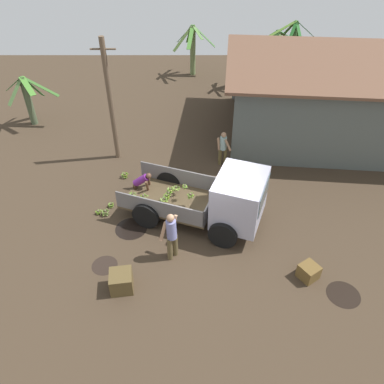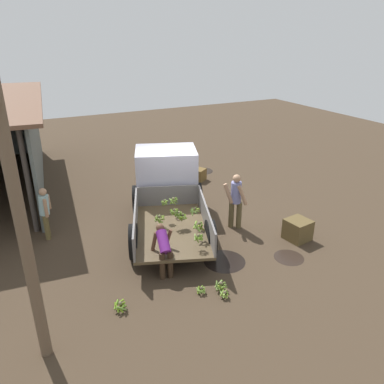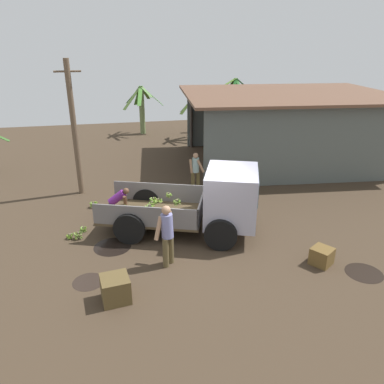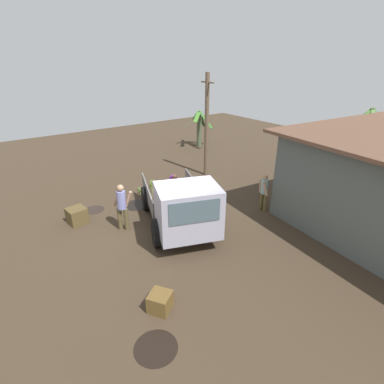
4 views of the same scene
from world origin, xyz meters
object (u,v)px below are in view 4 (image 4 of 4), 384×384
at_px(cargo_truck, 184,208).
at_px(banana_bunch_on_ground_3, 151,190).
at_px(person_bystander_near_shed, 264,191).
at_px(banana_bunch_on_ground_0, 141,190).
at_px(banana_bunch_on_ground_1, 140,189).
at_px(person_foreground_visitor, 122,205).
at_px(wooden_crate_1, 160,302).
at_px(person_worker_loading, 172,182).
at_px(wooden_crate_0, 77,216).
at_px(banana_bunch_on_ground_2, 187,182).
at_px(utility_pole, 207,126).

bearing_deg(cargo_truck, banana_bunch_on_ground_3, -172.51).
distance_m(cargo_truck, person_bystander_near_shed, 3.73).
bearing_deg(banana_bunch_on_ground_0, banana_bunch_on_ground_1, 167.85).
distance_m(person_foreground_visitor, wooden_crate_1, 4.25).
bearing_deg(banana_bunch_on_ground_1, person_worker_loading, 29.56).
xyz_separation_m(banana_bunch_on_ground_0, wooden_crate_0, (1.07, -3.20, 0.17)).
relative_size(banana_bunch_on_ground_0, wooden_crate_0, 0.48).
height_order(banana_bunch_on_ground_2, wooden_crate_1, wooden_crate_1).
height_order(utility_pole, banana_bunch_on_ground_0, utility_pole).
bearing_deg(cargo_truck, person_bystander_near_shed, 107.01).
xyz_separation_m(banana_bunch_on_ground_1, wooden_crate_1, (6.85, -2.86, 0.13)).
height_order(banana_bunch_on_ground_3, wooden_crate_0, wooden_crate_0).
xyz_separation_m(utility_pole, banana_bunch_on_ground_0, (0.14, -3.87, -2.45)).
bearing_deg(banana_bunch_on_ground_1, banana_bunch_on_ground_2, 74.11).
bearing_deg(person_foreground_visitor, person_worker_loading, -23.78).
xyz_separation_m(person_foreground_visitor, wooden_crate_0, (-1.41, -1.25, -0.66)).
height_order(banana_bunch_on_ground_1, banana_bunch_on_ground_2, banana_bunch_on_ground_2).
bearing_deg(banana_bunch_on_ground_2, person_bystander_near_shed, 13.56).
distance_m(cargo_truck, banana_bunch_on_ground_2, 4.81).
height_order(utility_pole, wooden_crate_1, utility_pole).
height_order(person_worker_loading, wooden_crate_0, person_worker_loading).
height_order(cargo_truck, person_worker_loading, cargo_truck).
xyz_separation_m(banana_bunch_on_ground_2, wooden_crate_1, (6.21, -5.09, 0.11)).
relative_size(utility_pole, person_foreground_visitor, 2.93).
distance_m(banana_bunch_on_ground_3, wooden_crate_0, 3.78).
distance_m(banana_bunch_on_ground_3, wooden_crate_1, 7.24).
xyz_separation_m(cargo_truck, person_foreground_visitor, (-1.72, -1.50, -0.14)).
height_order(person_bystander_near_shed, wooden_crate_1, person_bystander_near_shed).
bearing_deg(utility_pole, wooden_crate_1, -44.76).
bearing_deg(person_worker_loading, utility_pole, 122.88).
height_order(cargo_truck, banana_bunch_on_ground_2, cargo_truck).
xyz_separation_m(wooden_crate_0, wooden_crate_1, (5.51, 0.40, -0.07)).
bearing_deg(person_worker_loading, wooden_crate_0, -84.18).
xyz_separation_m(person_bystander_near_shed, banana_bunch_on_ground_2, (-4.03, -0.97, -0.73)).
xyz_separation_m(utility_pole, wooden_crate_1, (6.73, -6.67, -2.35)).
height_order(utility_pole, banana_bunch_on_ground_1, utility_pole).
xyz_separation_m(utility_pole, person_foreground_visitor, (2.62, -5.82, -1.63)).
bearing_deg(utility_pole, cargo_truck, -44.85).
bearing_deg(person_bystander_near_shed, banana_bunch_on_ground_2, -71.07).
bearing_deg(wooden_crate_1, banana_bunch_on_ground_0, 156.95).
xyz_separation_m(cargo_truck, person_worker_loading, (-2.97, 1.36, -0.39)).
bearing_deg(banana_bunch_on_ground_2, person_foreground_visitor, -63.52).
xyz_separation_m(banana_bunch_on_ground_0, banana_bunch_on_ground_3, (0.12, 0.45, -0.04)).
relative_size(person_worker_loading, person_bystander_near_shed, 0.79).
bearing_deg(person_foreground_visitor, banana_bunch_on_ground_1, 6.35).
height_order(person_worker_loading, wooden_crate_1, person_worker_loading).
bearing_deg(banana_bunch_on_ground_2, banana_bunch_on_ground_3, -97.88).
bearing_deg(banana_bunch_on_ground_0, person_bystander_near_shed, 36.53).
xyz_separation_m(cargo_truck, banana_bunch_on_ground_1, (-4.47, 0.51, -1.00)).
height_order(utility_pole, person_foreground_visitor, utility_pole).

